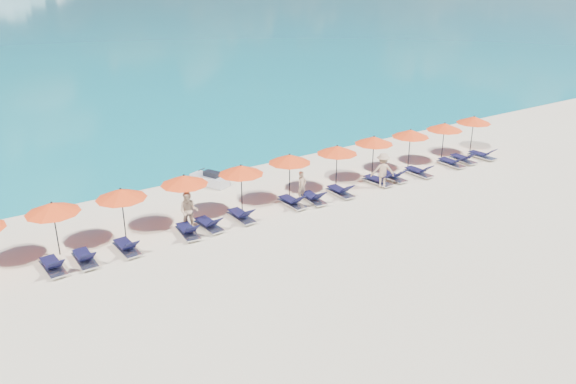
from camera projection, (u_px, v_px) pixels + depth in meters
ground at (328, 240)px, 23.46m from camera, size 1400.00×1400.00×0.00m
jetski at (210, 179)px, 29.46m from camera, size 1.55×2.27×0.76m
beachgoer_a at (302, 186)px, 27.37m from camera, size 0.60×0.47×1.47m
beachgoer_b at (189, 211)px, 24.13m from camera, size 0.97×0.88×1.74m
beachgoer_c at (383, 170)px, 28.89m from camera, size 1.31×1.12×1.86m
umbrella_2 at (52, 208)px, 21.55m from camera, size 2.10×2.10×2.28m
umbrella_3 at (121, 194)px, 22.92m from camera, size 2.10×2.10×2.28m
umbrella_4 at (184, 180)px, 24.45m from camera, size 2.10×2.10×2.28m
umbrella_5 at (241, 170)px, 25.70m from camera, size 2.10×2.10×2.28m
umbrella_6 at (290, 159)px, 27.22m from camera, size 2.10×2.10×2.28m
umbrella_7 at (337, 150)px, 28.59m from camera, size 2.10×2.10×2.28m
umbrella_8 at (374, 140)px, 30.21m from camera, size 2.10×2.10×2.28m
umbrella_9 at (411, 133)px, 31.50m from camera, size 2.10×2.10×2.28m
umbrella_10 at (445, 127)px, 32.84m from camera, size 2.10×2.10×2.28m
umbrella_11 at (474, 120)px, 34.37m from camera, size 2.10×2.10×2.28m
lounger_3 at (53, 266)px, 20.95m from camera, size 0.71×1.73×0.66m
lounger_4 at (85, 258)px, 21.52m from camera, size 0.62×1.70×0.66m
lounger_5 at (127, 247)px, 22.38m from camera, size 0.69×1.72×0.66m
lounger_6 at (188, 231)px, 23.77m from camera, size 0.79×1.76×0.66m
lounger_7 at (209, 224)px, 24.40m from camera, size 0.74×1.74×0.66m
lounger_8 at (241, 216)px, 25.27m from camera, size 0.64×1.71×0.66m
lounger_9 at (292, 202)px, 26.78m from camera, size 0.67×1.72×0.66m
lounger_10 at (313, 198)px, 27.25m from camera, size 0.77×1.75×0.66m
lounger_11 at (341, 191)px, 28.07m from camera, size 0.66×1.71×0.66m
lounger_12 at (378, 180)px, 29.54m from camera, size 0.78×1.75×0.66m
lounger_13 at (393, 176)px, 30.13m from camera, size 0.64×1.71×0.66m
lounger_14 at (419, 172)px, 30.81m from camera, size 0.66×1.72×0.66m
lounger_15 at (452, 162)px, 32.31m from camera, size 0.63×1.70×0.66m
lounger_16 at (463, 159)px, 32.96m from camera, size 0.70×1.73×0.66m
lounger_17 at (482, 155)px, 33.61m from camera, size 0.75×1.74×0.66m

